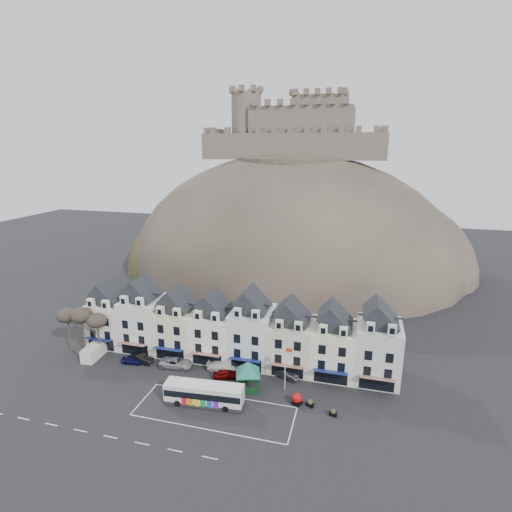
{
  "coord_description": "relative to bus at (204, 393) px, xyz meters",
  "views": [
    {
      "loc": [
        20.0,
        -43.39,
        35.75
      ],
      "look_at": [
        1.83,
        24.0,
        16.39
      ],
      "focal_mm": 28.0,
      "sensor_mm": 36.0,
      "label": 1
    }
  ],
  "objects": [
    {
      "name": "car_white",
      "position": [
        -0.68,
        9.06,
        -1.07
      ],
      "size": [
        4.98,
        2.5,
        1.39
      ],
      "primitive_type": "imported",
      "rotation": [
        0.0,
        0.0,
        1.69
      ],
      "color": "white",
      "rests_on": "ground"
    },
    {
      "name": "townhouse_terrace",
      "position": [
        0.14,
        13.55,
        3.53
      ],
      "size": [
        54.4,
        9.35,
        11.8
      ],
      "color": "white",
      "rests_on": "ground"
    },
    {
      "name": "tree_left_far",
      "position": [
        -29.0,
        8.08,
        5.13
      ],
      "size": [
        3.61,
        3.61,
        8.24
      ],
      "color": "#362E22",
      "rests_on": "ground"
    },
    {
      "name": "car_silver",
      "position": [
        -8.37,
        7.99,
        -1.0
      ],
      "size": [
        5.58,
        2.93,
        1.53
      ],
      "primitive_type": "imported",
      "rotation": [
        0.0,
        0.0,
        1.65
      ],
      "color": "#9B9DA2",
      "rests_on": "ground"
    },
    {
      "name": "tree_left_mid",
      "position": [
        -26.0,
        8.08,
        5.48
      ],
      "size": [
        3.78,
        3.78,
        8.64
      ],
      "color": "#362E22",
      "rests_on": "ground"
    },
    {
      "name": "bus",
      "position": [
        0.0,
        0.0,
        0.0
      ],
      "size": [
        11.49,
        3.57,
        3.19
      ],
      "rotation": [
        0.0,
        0.0,
        0.08
      ],
      "color": "#262628",
      "rests_on": "ground"
    },
    {
      "name": "castle",
      "position": [
        0.5,
        73.51,
        38.43
      ],
      "size": [
        50.2,
        22.2,
        22.0
      ],
      "color": "#6B5C51",
      "rests_on": "ground"
    },
    {
      "name": "red_buoy",
      "position": [
        12.8,
        3.33,
        -0.86
      ],
      "size": [
        1.58,
        1.58,
        1.78
      ],
      "rotation": [
        0.0,
        0.0,
        -0.41
      ],
      "color": "black",
      "rests_on": "ground"
    },
    {
      "name": "ground",
      "position": [
        -0.0,
        -2.42,
        -1.77
      ],
      "size": [
        300.0,
        300.0,
        0.0
      ],
      "primitive_type": "plane",
      "color": "black",
      "rests_on": "ground"
    },
    {
      "name": "planter_west",
      "position": [
        14.67,
        3.35,
        -1.24
      ],
      "size": [
        1.22,
        0.89,
        1.09
      ],
      "rotation": [
        0.0,
        0.0,
        -0.35
      ],
      "color": "black",
      "rests_on": "ground"
    },
    {
      "name": "planter_east",
      "position": [
        18.0,
        2.17,
        -1.26
      ],
      "size": [
        1.1,
        0.73,
        1.04
      ],
      "rotation": [
        0.0,
        0.0,
        -0.12
      ],
      "color": "black",
      "rests_on": "ground"
    },
    {
      "name": "coach_bay_markings",
      "position": [
        2.0,
        -1.17,
        -1.77
      ],
      "size": [
        22.0,
        7.5,
        0.01
      ],
      "primitive_type": "cube",
      "color": "silver",
      "rests_on": "ground"
    },
    {
      "name": "tree_left_near",
      "position": [
        -23.0,
        8.08,
        4.79
      ],
      "size": [
        3.43,
        3.43,
        7.84
      ],
      "color": "#362E22",
      "rests_on": "ground"
    },
    {
      "name": "flagpole",
      "position": [
        10.5,
        6.46,
        2.38
      ],
      "size": [
        1.05,
        0.13,
        7.26
      ],
      "rotation": [
        0.0,
        0.0,
        -0.07
      ],
      "color": "silver",
      "rests_on": "ground"
    },
    {
      "name": "car_maroon",
      "position": [
        0.8,
        7.08,
        -1.08
      ],
      "size": [
        4.36,
        2.92,
        1.38
      ],
      "primitive_type": "imported",
      "rotation": [
        0.0,
        0.0,
        1.92
      ],
      "color": "#5C0605",
      "rests_on": "ground"
    },
    {
      "name": "bus_shelter",
      "position": [
        5.0,
        5.18,
        1.8
      ],
      "size": [
        6.87,
        6.87,
        4.59
      ],
      "rotation": [
        0.0,
        0.0,
        0.32
      ],
      "color": "black",
      "rests_on": "ground"
    },
    {
      "name": "car_charcoal",
      "position": [
        10.0,
        9.58,
        -1.08
      ],
      "size": [
        4.39,
        2.81,
        1.37
      ],
      "primitive_type": "imported",
      "rotation": [
        0.0,
        0.0,
        1.21
      ],
      "color": "black",
      "rests_on": "ground"
    },
    {
      "name": "white_van",
      "position": [
        -23.55,
        7.14,
        -0.63
      ],
      "size": [
        2.54,
        5.12,
        2.27
      ],
      "rotation": [
        0.0,
        0.0,
        0.08
      ],
      "color": "silver",
      "rests_on": "ground"
    },
    {
      "name": "castle_hill",
      "position": [
        1.25,
        66.53,
        -1.66
      ],
      "size": [
        100.0,
        76.0,
        68.0
      ],
      "color": "#322F27",
      "rests_on": "ground"
    },
    {
      "name": "car_black",
      "position": [
        -14.8,
        7.79,
        -1.03
      ],
      "size": [
        4.6,
        1.95,
        1.48
      ],
      "primitive_type": "imported",
      "rotation": [
        0.0,
        0.0,
        1.48
      ],
      "color": "black",
      "rests_on": "ground"
    },
    {
      "name": "car_navy",
      "position": [
        -16.0,
        7.08,
        -1.15
      ],
      "size": [
        3.76,
        1.86,
        1.23
      ],
      "primitive_type": "imported",
      "rotation": [
        0.0,
        0.0,
        1.68
      ],
      "color": "#0C0C3C",
      "rests_on": "ground"
    }
  ]
}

